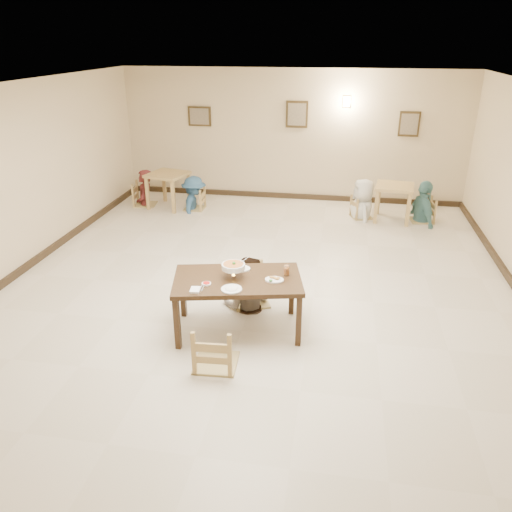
% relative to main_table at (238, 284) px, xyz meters
% --- Properties ---
extents(floor, '(10.00, 10.00, 0.00)m').
position_rel_main_table_xyz_m(floor, '(0.05, 1.08, -0.69)').
color(floor, beige).
rests_on(floor, ground).
extents(ceiling, '(10.00, 10.00, 0.00)m').
position_rel_main_table_xyz_m(ceiling, '(0.05, 1.08, 2.31)').
color(ceiling, white).
rests_on(ceiling, wall_back).
extents(wall_back, '(10.00, 0.00, 10.00)m').
position_rel_main_table_xyz_m(wall_back, '(0.05, 6.08, 0.81)').
color(wall_back, beige).
rests_on(wall_back, floor).
extents(wall_front, '(10.00, 0.00, 10.00)m').
position_rel_main_table_xyz_m(wall_front, '(0.05, -3.92, 0.81)').
color(wall_front, beige).
rests_on(wall_front, floor).
extents(wall_left, '(0.00, 10.00, 10.00)m').
position_rel_main_table_xyz_m(wall_left, '(-3.95, 1.08, 0.81)').
color(wall_left, beige).
rests_on(wall_left, floor).
extents(baseboard_back, '(8.00, 0.06, 0.12)m').
position_rel_main_table_xyz_m(baseboard_back, '(0.05, 6.05, -0.63)').
color(baseboard_back, '#2F2215').
rests_on(baseboard_back, floor).
extents(baseboard_left, '(0.06, 10.00, 0.12)m').
position_rel_main_table_xyz_m(baseboard_left, '(-3.92, 1.08, -0.63)').
color(baseboard_left, '#2F2215').
rests_on(baseboard_left, floor).
extents(picture_a, '(0.55, 0.04, 0.45)m').
position_rel_main_table_xyz_m(picture_a, '(-2.15, 6.04, 1.21)').
color(picture_a, '#3A2B15').
rests_on(picture_a, wall_back).
extents(picture_b, '(0.50, 0.04, 0.60)m').
position_rel_main_table_xyz_m(picture_b, '(0.15, 6.04, 1.31)').
color(picture_b, '#3A2B15').
rests_on(picture_b, wall_back).
extents(picture_c, '(0.45, 0.04, 0.55)m').
position_rel_main_table_xyz_m(picture_c, '(2.65, 6.04, 1.16)').
color(picture_c, '#3A2B15').
rests_on(picture_c, wall_back).
extents(wall_sconce, '(0.16, 0.05, 0.22)m').
position_rel_main_table_xyz_m(wall_sconce, '(1.25, 6.04, 1.61)').
color(wall_sconce, '#FFD88C').
rests_on(wall_sconce, wall_back).
extents(main_table, '(1.80, 1.25, 0.77)m').
position_rel_main_table_xyz_m(main_table, '(0.00, 0.00, 0.00)').
color(main_table, '#3A2512').
rests_on(main_table, floor).
extents(chair_far, '(0.51, 0.51, 1.08)m').
position_rel_main_table_xyz_m(chair_far, '(0.03, 0.77, -0.15)').
color(chair_far, tan).
rests_on(chair_far, floor).
extents(chair_near, '(0.51, 0.51, 1.08)m').
position_rel_main_table_xyz_m(chair_near, '(-0.11, -0.80, -0.15)').
color(chair_near, tan).
rests_on(chair_near, floor).
extents(main_diner, '(0.78, 0.63, 1.55)m').
position_rel_main_table_xyz_m(main_diner, '(-0.00, 0.66, 0.08)').
color(main_diner, gray).
rests_on(main_diner, floor).
extents(curry_warmer, '(0.34, 0.30, 0.27)m').
position_rel_main_table_xyz_m(curry_warmer, '(-0.05, 0.01, 0.24)').
color(curry_warmer, silver).
rests_on(curry_warmer, main_table).
extents(rice_plate_far, '(0.27, 0.27, 0.06)m').
position_rel_main_table_xyz_m(rice_plate_far, '(-0.02, 0.28, 0.09)').
color(rice_plate_far, white).
rests_on(rice_plate_far, main_table).
extents(rice_plate_near, '(0.26, 0.26, 0.06)m').
position_rel_main_table_xyz_m(rice_plate_near, '(-0.01, -0.33, 0.09)').
color(rice_plate_near, white).
rests_on(rice_plate_near, main_table).
extents(fried_plate, '(0.24, 0.24, 0.05)m').
position_rel_main_table_xyz_m(fried_plate, '(0.48, 0.01, 0.10)').
color(fried_plate, white).
rests_on(fried_plate, main_table).
extents(chili_dish, '(0.12, 0.12, 0.02)m').
position_rel_main_table_xyz_m(chili_dish, '(-0.35, -0.24, 0.09)').
color(chili_dish, white).
rests_on(chili_dish, main_table).
extents(napkin_cutlery, '(0.15, 0.24, 0.03)m').
position_rel_main_table_xyz_m(napkin_cutlery, '(-0.44, -0.43, 0.10)').
color(napkin_cutlery, white).
rests_on(napkin_cutlery, main_table).
extents(drink_glass, '(0.07, 0.07, 0.14)m').
position_rel_main_table_xyz_m(drink_glass, '(0.61, 0.20, 0.15)').
color(drink_glass, white).
rests_on(drink_glass, main_table).
extents(bg_table_left, '(0.97, 0.97, 0.80)m').
position_rel_main_table_xyz_m(bg_table_left, '(-2.63, 4.90, -0.03)').
color(bg_table_left, tan).
rests_on(bg_table_left, floor).
extents(bg_table_right, '(0.86, 0.86, 0.77)m').
position_rel_main_table_xyz_m(bg_table_right, '(2.37, 4.87, -0.06)').
color(bg_table_right, tan).
rests_on(bg_table_right, floor).
extents(bg_chair_ll, '(0.48, 0.48, 1.02)m').
position_rel_main_table_xyz_m(bg_chair_ll, '(-3.24, 4.95, -0.18)').
color(bg_chair_ll, tan).
rests_on(bg_chair_ll, floor).
extents(bg_chair_lr, '(0.44, 0.44, 0.94)m').
position_rel_main_table_xyz_m(bg_chair_lr, '(-2.02, 4.86, -0.22)').
color(bg_chair_lr, tan).
rests_on(bg_chair_lr, floor).
extents(bg_chair_rl, '(0.42, 0.42, 0.89)m').
position_rel_main_table_xyz_m(bg_chair_rl, '(1.74, 4.92, -0.25)').
color(bg_chair_rl, tan).
rests_on(bg_chair_rl, floor).
extents(bg_chair_rr, '(0.45, 0.45, 0.96)m').
position_rel_main_table_xyz_m(bg_chair_rr, '(3.00, 4.90, -0.21)').
color(bg_chair_rr, tan).
rests_on(bg_chair_rr, floor).
extents(bg_diner_a, '(0.52, 0.68, 1.67)m').
position_rel_main_table_xyz_m(bg_diner_a, '(-3.24, 4.95, 0.14)').
color(bg_diner_a, '#561C1E').
rests_on(bg_diner_a, floor).
extents(bg_diner_b, '(0.65, 1.03, 1.52)m').
position_rel_main_table_xyz_m(bg_diner_b, '(-2.02, 4.86, 0.07)').
color(bg_diner_b, '#386792').
rests_on(bg_diner_b, floor).
extents(bg_diner_c, '(0.71, 0.93, 1.71)m').
position_rel_main_table_xyz_m(bg_diner_c, '(1.74, 4.92, 0.17)').
color(bg_diner_c, silver).
rests_on(bg_diner_c, floor).
extents(bg_diner_d, '(0.69, 1.11, 1.76)m').
position_rel_main_table_xyz_m(bg_diner_d, '(3.00, 4.90, 0.19)').
color(bg_diner_d, '#569296').
rests_on(bg_diner_d, floor).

